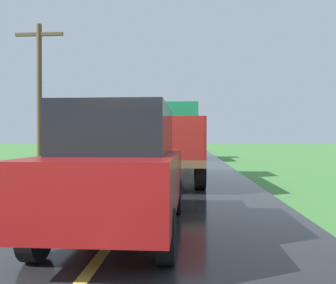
{
  "coord_description": "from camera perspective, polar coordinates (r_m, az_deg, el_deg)",
  "views": [
    {
      "loc": [
        1.08,
        -0.85,
        1.51
      ],
      "look_at": [
        0.32,
        10.69,
        1.4
      ],
      "focal_mm": 35.25,
      "sensor_mm": 36.0,
      "label": 1
    }
  ],
  "objects": [
    {
      "name": "utility_pole_roadside",
      "position": [
        14.03,
        -21.36,
        7.73
      ],
      "size": [
        1.91,
        0.2,
        6.01
      ],
      "color": "brown",
      "rests_on": "ground"
    },
    {
      "name": "banana_truck_near",
      "position": [
        11.93,
        0.34,
        0.29
      ],
      "size": [
        2.38,
        5.82,
        2.8
      ],
      "color": "#2D2D30",
      "rests_on": "road_surface"
    },
    {
      "name": "banana_truck_far",
      "position": [
        24.89,
        2.95,
        0.46
      ],
      "size": [
        2.38,
        5.81,
        2.8
      ],
      "color": "#2D2D30",
      "rests_on": "road_surface"
    },
    {
      "name": "following_car",
      "position": [
        5.08,
        -8.0,
        -4.43
      ],
      "size": [
        1.74,
        4.1,
        1.92
      ],
      "color": "maroon",
      "rests_on": "road_surface"
    }
  ]
}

